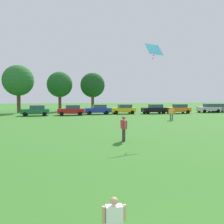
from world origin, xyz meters
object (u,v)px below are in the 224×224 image
Objects in this scene: kite at (154,50)px; parked_car_blue_2 at (98,109)px; parked_car_yellow_3 at (124,109)px; parked_car_gray_7 at (219,108)px; bystander_midfield at (171,113)px; adult_bystander at (124,126)px; parked_car_orange_5 at (179,109)px; parked_car_green_0 at (36,110)px; parked_car_silver_6 at (209,108)px; tree_far_right at (93,85)px; parked_car_red_1 at (71,110)px; child_kite_flyer at (114,218)px; tree_left at (18,81)px; tree_right at (60,85)px; parked_car_black_4 at (154,109)px.

kite is 0.36× the size of parked_car_blue_2.
parked_car_yellow_3 is 1.00× the size of parked_car_gray_7.
adult_bystander is at bearing 91.18° from bystander_midfield.
parked_car_orange_5 is at bearing 176.23° from parked_car_blue_2.
parked_car_silver_6 is (31.82, 1.18, 0.00)m from parked_car_green_0.
parked_car_orange_5 is at bearing 174.79° from parked_car_yellow_3.
tree_far_right is at bearing 90.37° from kite.
parked_car_silver_6 is 1.00× the size of parked_car_gray_7.
parked_car_silver_6 is (26.25, 1.29, 0.00)m from parked_car_red_1.
parked_car_blue_2 and parked_car_yellow_3 have the same top height.
tree_far_right is at bearing -67.03° from parked_car_yellow_3.
kite reaches higher than child_kite_flyer.
parked_car_gray_7 is 38.80m from tree_left.
bystander_midfield is at bearing -58.05° from tree_right.
adult_bystander is 6.54m from kite.
parked_car_green_0 is 1.00× the size of parked_car_red_1.
parked_car_yellow_3 is at bearing -20.11° from tree_left.
kite is 0.17× the size of tree_left.
tree_far_right reaches higher than parked_car_gray_7.
parked_car_green_0 is 34.18m from parked_car_gray_7.
parked_car_red_1 is 14.72m from parked_car_black_4.
adult_bystander is 0.41× the size of parked_car_orange_5.
child_kite_flyer is 38.20m from parked_car_yellow_3.
child_kite_flyer is 0.25× the size of parked_car_silver_6.
parked_car_red_1 is at bearing 2.93° from parked_car_gray_7.
parked_car_silver_6 is at bearing -179.61° from parked_car_yellow_3.
parked_car_orange_5 is 7.01m from parked_car_silver_6.
parked_car_blue_2 is 21.62m from parked_car_silver_6.
child_kite_flyer is 0.13× the size of tree_far_right.
bystander_midfield is 0.19× the size of tree_left.
parked_car_green_0 is at bearing -162.55° from adult_bystander.
parked_car_yellow_3 is 1.00× the size of parked_car_silver_6.
adult_bystander is 36.03m from tree_right.
kite is at bearing 58.28° from parked_car_orange_5.
adult_bystander is 0.20× the size of tree_left.
tree_right is (-16.46, 10.80, 4.65)m from parked_car_black_4.
tree_left reaches higher than parked_car_blue_2.
parked_car_red_1 is 4.79m from parked_car_blue_2.
tree_right is at bearing 92.94° from child_kite_flyer.
kite is 33.76m from tree_left.
parked_car_orange_5 is (7.02, 11.49, -0.13)m from bystander_midfield.
kite is 0.36× the size of parked_car_silver_6.
bystander_midfield is at bearing 141.98° from adult_bystander.
parked_car_yellow_3 is 10.16m from parked_car_orange_5.
kite is 0.36× the size of parked_car_black_4.
parked_car_yellow_3 and parked_car_orange_5 have the same top height.
bystander_midfield is 12.79m from parked_car_yellow_3.
parked_car_gray_7 is (23.32, 23.96, -5.81)m from kite.
parked_car_yellow_3 is (14.76, 1.07, 0.00)m from parked_car_green_0.
kite is 0.36× the size of parked_car_green_0.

